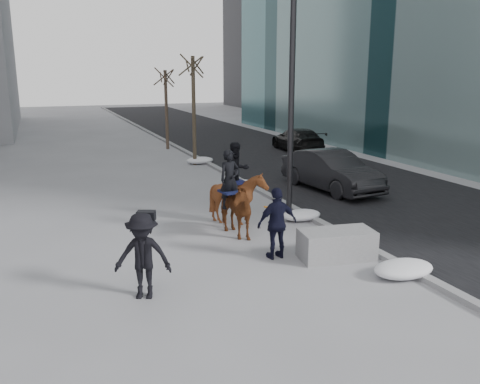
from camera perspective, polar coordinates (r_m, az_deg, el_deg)
name	(u,v)px	position (r m, az deg, el deg)	size (l,w,h in m)	color
ground	(259,265)	(12.03, 2.13, -8.21)	(120.00, 120.00, 0.00)	gray
road	(310,169)	(23.70, 7.89, 2.54)	(8.00, 90.00, 0.01)	black
curb	(229,175)	(22.02, -1.21, 1.97)	(0.25, 90.00, 0.12)	gray
planter	(337,244)	(12.54, 10.79, -5.81)	(1.77, 0.89, 0.71)	gray
car_near	(331,171)	(19.55, 10.20, 2.37)	(1.60, 4.58, 1.51)	black
car_far	(298,140)	(28.97, 6.48, 5.86)	(1.84, 4.53, 1.31)	black
tree_near	(194,106)	(24.45, -5.22, 9.65)	(1.20, 1.20, 5.69)	#33291E
tree_far	(166,106)	(29.78, -8.28, 9.56)	(1.20, 1.20, 4.99)	#3C2E23
mounted_left	(231,205)	(13.86, -0.97, -1.42)	(1.07, 1.93, 2.37)	#46220E
mounted_right	(238,192)	(14.91, -0.23, 0.01)	(1.46, 1.60, 2.43)	#502810
feeder	(277,223)	(12.23, 4.19, -3.52)	(1.04, 0.87, 1.75)	black
camera_crew	(143,256)	(10.27, -10.86, -7.03)	(1.30, 1.05, 1.75)	black
lamppost	(291,52)	(15.61, 5.76, 15.42)	(0.25, 1.27, 9.09)	black
snow_piles	(273,200)	(17.33, 3.74, -0.86)	(1.43, 15.98, 0.36)	silver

